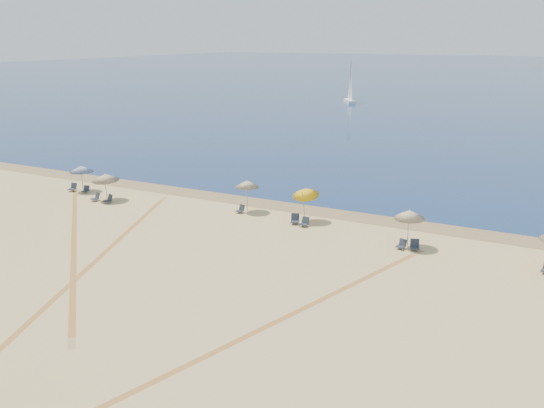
{
  "coord_description": "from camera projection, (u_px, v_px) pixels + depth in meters",
  "views": [
    {
      "loc": [
        18.51,
        -16.1,
        13.09
      ],
      "look_at": [
        0.0,
        20.0,
        1.3
      ],
      "focal_mm": 38.19,
      "sensor_mm": 36.0,
      "label": 1
    }
  ],
  "objects": [
    {
      "name": "chair_7",
      "position": [
        402.0,
        245.0,
        36.98
      ],
      "size": [
        0.66,
        0.72,
        0.62
      ],
      "rotation": [
        0.0,
        0.0,
        -0.28
      ],
      "color": "#1C232E",
      "rests_on": "ground"
    },
    {
      "name": "chair_3",
      "position": [
        109.0,
        199.0,
        47.1
      ],
      "size": [
        0.78,
        0.84,
        0.7
      ],
      "rotation": [
        0.0,
        0.0,
        -0.35
      ],
      "color": "#1C232E",
      "rests_on": "ground"
    },
    {
      "name": "chair_1",
      "position": [
        86.0,
        190.0,
        50.24
      ],
      "size": [
        0.64,
        0.71,
        0.63
      ],
      "rotation": [
        0.0,
        0.0,
        0.22
      ],
      "color": "#1C232E",
      "rests_on": "ground"
    },
    {
      "name": "chair_0",
      "position": [
        73.0,
        187.0,
        50.83
      ],
      "size": [
        0.64,
        0.73,
        0.69
      ],
      "rotation": [
        0.0,
        0.0,
        0.11
      ],
      "color": "#1C232E",
      "rests_on": "ground"
    },
    {
      "name": "chair_8",
      "position": [
        415.0,
        245.0,
        36.78
      ],
      "size": [
        0.74,
        0.8,
        0.68
      ],
      "rotation": [
        0.0,
        0.0,
        0.3
      ],
      "color": "#1C232E",
      "rests_on": "ground"
    },
    {
      "name": "sailboat_2",
      "position": [
        350.0,
        90.0,
        117.87
      ],
      "size": [
        4.09,
        5.53,
        8.32
      ],
      "rotation": [
        0.0,
        0.0,
        0.54
      ],
      "color": "white",
      "rests_on": "ocean"
    },
    {
      "name": "ground",
      "position": [
        66.0,
        345.0,
        25.53
      ],
      "size": [
        160.0,
        160.0,
        0.0
      ],
      "primitive_type": "plane",
      "color": "tan",
      "rests_on": "ground"
    },
    {
      "name": "umbrella_4",
      "position": [
        409.0,
        214.0,
        36.83
      ],
      "size": [
        1.95,
        1.98,
        2.53
      ],
      "color": "gray",
      "rests_on": "ground"
    },
    {
      "name": "umbrella_1",
      "position": [
        105.0,
        177.0,
        47.57
      ],
      "size": [
        2.23,
        2.26,
        2.3
      ],
      "color": "gray",
      "rests_on": "ground"
    },
    {
      "name": "tire_tracks",
      "position": [
        131.0,
        272.0,
        33.44
      ],
      "size": [
        54.62,
        43.28,
        0.0
      ],
      "color": "tan",
      "rests_on": "ground"
    },
    {
      "name": "umbrella_0",
      "position": [
        81.0,
        169.0,
        50.37
      ],
      "size": [
        2.08,
        2.08,
        2.32
      ],
      "color": "gray",
      "rests_on": "ground"
    },
    {
      "name": "chair_4",
      "position": [
        241.0,
        209.0,
        44.53
      ],
      "size": [
        0.66,
        0.72,
        0.62
      ],
      "rotation": [
        0.0,
        0.0,
        -0.28
      ],
      "color": "#1C232E",
      "rests_on": "ground"
    },
    {
      "name": "wet_sand",
      "position": [
        295.0,
        207.0,
        46.03
      ],
      "size": [
        500.0,
        500.0,
        0.0
      ],
      "primitive_type": "plane",
      "color": "olive",
      "rests_on": "ground"
    },
    {
      "name": "chair_6",
      "position": [
        305.0,
        222.0,
        41.35
      ],
      "size": [
        0.59,
        0.68,
        0.67
      ],
      "rotation": [
        0.0,
        0.0,
        -0.07
      ],
      "color": "#1C232E",
      "rests_on": "ground"
    },
    {
      "name": "chair_2",
      "position": [
        96.0,
        197.0,
        47.76
      ],
      "size": [
        0.74,
        0.8,
        0.68
      ],
      "rotation": [
        0.0,
        0.0,
        -0.31
      ],
      "color": "#1C232E",
      "rests_on": "ground"
    },
    {
      "name": "umbrella_2",
      "position": [
        247.0,
        184.0,
        44.43
      ],
      "size": [
        1.86,
        1.86,
        2.53
      ],
      "color": "gray",
      "rests_on": "ground"
    },
    {
      "name": "chair_5",
      "position": [
        295.0,
        219.0,
        41.92
      ],
      "size": [
        0.82,
        0.88,
        0.73
      ],
      "rotation": [
        0.0,
        0.0,
        0.37
      ],
      "color": "#1C232E",
      "rests_on": "ground"
    },
    {
      "name": "umbrella_3",
      "position": [
        306.0,
        192.0,
        42.06
      ],
      "size": [
        1.94,
        2.01,
        2.72
      ],
      "color": "gray",
      "rests_on": "ground"
    },
    {
      "name": "ocean",
      "position": [
        520.0,
        72.0,
        217.78
      ],
      "size": [
        500.0,
        500.0,
        0.0
      ],
      "primitive_type": "plane",
      "color": "#0C2151",
      "rests_on": "ground"
    }
  ]
}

